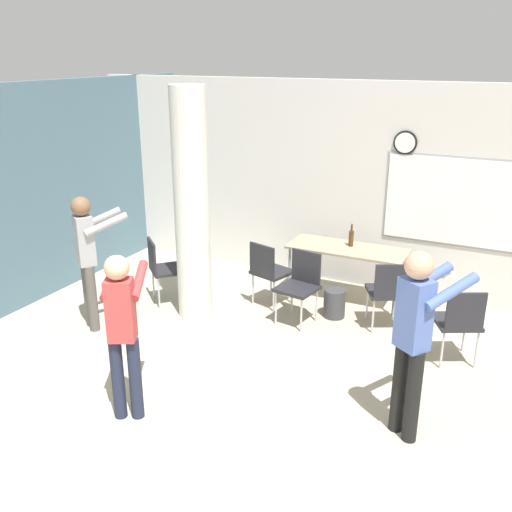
{
  "coord_description": "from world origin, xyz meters",
  "views": [
    {
      "loc": [
        2.27,
        -2.4,
        3.15
      ],
      "look_at": [
        -0.18,
        2.56,
        1.15
      ],
      "focal_mm": 40.0,
      "sensor_mm": 36.0,
      "label": 1
    }
  ],
  "objects_px": {
    "folding_table": "(347,252)",
    "chair_table_front": "(300,282)",
    "chair_table_left": "(269,269)",
    "bottle_on_table": "(351,238)",
    "chair_table_right": "(388,289)",
    "person_watching_back": "(88,253)",
    "person_playing_side": "(415,331)",
    "chair_mid_room": "(459,320)",
    "person_playing_front": "(123,324)",
    "chair_near_pillar": "(163,266)"
  },
  "relations": [
    {
      "from": "chair_mid_room",
      "to": "person_watching_back",
      "type": "relative_size",
      "value": 0.54
    },
    {
      "from": "chair_near_pillar",
      "to": "chair_mid_room",
      "type": "relative_size",
      "value": 1.0
    },
    {
      "from": "chair_table_left",
      "to": "chair_table_front",
      "type": "distance_m",
      "value": 0.58
    },
    {
      "from": "folding_table",
      "to": "chair_table_right",
      "type": "height_order",
      "value": "chair_table_right"
    },
    {
      "from": "chair_table_left",
      "to": "person_playing_front",
      "type": "xyz_separation_m",
      "value": [
        -0.13,
        -2.73,
        0.41
      ]
    },
    {
      "from": "bottle_on_table",
      "to": "chair_table_left",
      "type": "xyz_separation_m",
      "value": [
        -0.84,
        -0.75,
        -0.33
      ]
    },
    {
      "from": "chair_near_pillar",
      "to": "chair_mid_room",
      "type": "distance_m",
      "value": 3.69
    },
    {
      "from": "person_playing_side",
      "to": "chair_mid_room",
      "type": "bearing_deg",
      "value": 81.74
    },
    {
      "from": "bottle_on_table",
      "to": "chair_mid_room",
      "type": "bearing_deg",
      "value": -37.44
    },
    {
      "from": "chair_table_left",
      "to": "chair_table_right",
      "type": "relative_size",
      "value": 1.0
    },
    {
      "from": "chair_table_right",
      "to": "person_playing_front",
      "type": "xyz_separation_m",
      "value": [
        -1.67,
        -2.74,
        0.41
      ]
    },
    {
      "from": "chair_table_front",
      "to": "chair_table_right",
      "type": "relative_size",
      "value": 1.0
    },
    {
      "from": "chair_near_pillar",
      "to": "chair_table_right",
      "type": "bearing_deg",
      "value": 10.48
    },
    {
      "from": "chair_near_pillar",
      "to": "person_playing_side",
      "type": "height_order",
      "value": "person_playing_side"
    },
    {
      "from": "chair_table_front",
      "to": "chair_mid_room",
      "type": "height_order",
      "value": "same"
    },
    {
      "from": "chair_near_pillar",
      "to": "person_playing_front",
      "type": "height_order",
      "value": "person_playing_front"
    },
    {
      "from": "bottle_on_table",
      "to": "chair_near_pillar",
      "type": "relative_size",
      "value": 0.34
    },
    {
      "from": "folding_table",
      "to": "chair_table_left",
      "type": "height_order",
      "value": "chair_table_left"
    },
    {
      "from": "chair_near_pillar",
      "to": "person_watching_back",
      "type": "height_order",
      "value": "person_watching_back"
    },
    {
      "from": "chair_table_left",
      "to": "chair_mid_room",
      "type": "distance_m",
      "value": 2.44
    },
    {
      "from": "bottle_on_table",
      "to": "person_playing_front",
      "type": "relative_size",
      "value": 0.19
    },
    {
      "from": "chair_mid_room",
      "to": "bottle_on_table",
      "type": "bearing_deg",
      "value": 142.56
    },
    {
      "from": "folding_table",
      "to": "chair_near_pillar",
      "type": "distance_m",
      "value": 2.42
    },
    {
      "from": "folding_table",
      "to": "chair_table_front",
      "type": "height_order",
      "value": "chair_table_front"
    },
    {
      "from": "chair_table_left",
      "to": "person_playing_side",
      "type": "distance_m",
      "value": 2.93
    },
    {
      "from": "chair_table_left",
      "to": "chair_mid_room",
      "type": "height_order",
      "value": "same"
    },
    {
      "from": "folding_table",
      "to": "person_playing_front",
      "type": "bearing_deg",
      "value": -105.75
    },
    {
      "from": "person_watching_back",
      "to": "chair_table_front",
      "type": "bearing_deg",
      "value": 30.28
    },
    {
      "from": "chair_table_right",
      "to": "person_watching_back",
      "type": "bearing_deg",
      "value": -154.54
    },
    {
      "from": "person_watching_back",
      "to": "person_playing_front",
      "type": "distance_m",
      "value": 1.94
    },
    {
      "from": "chair_mid_room",
      "to": "person_playing_side",
      "type": "height_order",
      "value": "person_playing_side"
    },
    {
      "from": "chair_near_pillar",
      "to": "chair_mid_room",
      "type": "bearing_deg",
      "value": 0.92
    },
    {
      "from": "person_playing_front",
      "to": "person_playing_side",
      "type": "xyz_separation_m",
      "value": [
        2.32,
        0.84,
        0.07
      ]
    },
    {
      "from": "chair_table_front",
      "to": "person_playing_side",
      "type": "height_order",
      "value": "person_playing_side"
    },
    {
      "from": "chair_table_right",
      "to": "chair_table_front",
      "type": "bearing_deg",
      "value": -166.09
    },
    {
      "from": "person_playing_side",
      "to": "chair_table_front",
      "type": "bearing_deg",
      "value": 135.25
    },
    {
      "from": "folding_table",
      "to": "chair_table_front",
      "type": "xyz_separation_m",
      "value": [
        -0.3,
        -0.89,
        -0.16
      ]
    },
    {
      "from": "chair_table_front",
      "to": "person_watching_back",
      "type": "height_order",
      "value": "person_watching_back"
    },
    {
      "from": "chair_table_front",
      "to": "chair_near_pillar",
      "type": "relative_size",
      "value": 1.0
    },
    {
      "from": "bottle_on_table",
      "to": "chair_table_right",
      "type": "height_order",
      "value": "bottle_on_table"
    },
    {
      "from": "bottle_on_table",
      "to": "chair_mid_room",
      "type": "height_order",
      "value": "bottle_on_table"
    },
    {
      "from": "bottle_on_table",
      "to": "chair_table_front",
      "type": "bearing_deg",
      "value": -107.89
    },
    {
      "from": "chair_mid_room",
      "to": "person_playing_side",
      "type": "xyz_separation_m",
      "value": [
        -0.21,
        -1.44,
        0.48
      ]
    },
    {
      "from": "person_watching_back",
      "to": "person_playing_side",
      "type": "distance_m",
      "value": 3.83
    },
    {
      "from": "person_watching_back",
      "to": "person_playing_front",
      "type": "xyz_separation_m",
      "value": [
        1.49,
        -1.24,
        -0.03
      ]
    },
    {
      "from": "bottle_on_table",
      "to": "person_playing_front",
      "type": "height_order",
      "value": "person_playing_front"
    },
    {
      "from": "folding_table",
      "to": "chair_table_right",
      "type": "distance_m",
      "value": 0.97
    },
    {
      "from": "bottle_on_table",
      "to": "chair_mid_room",
      "type": "xyz_separation_m",
      "value": [
        1.56,
        -1.19,
        -0.33
      ]
    },
    {
      "from": "folding_table",
      "to": "chair_near_pillar",
      "type": "height_order",
      "value": "chair_near_pillar"
    },
    {
      "from": "bottle_on_table",
      "to": "chair_table_left",
      "type": "relative_size",
      "value": 0.34
    }
  ]
}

